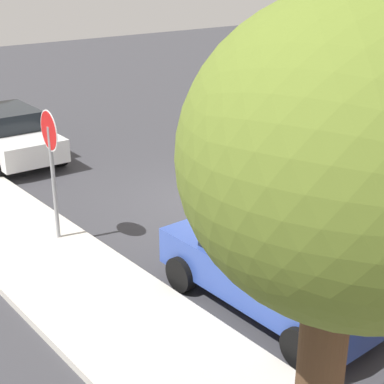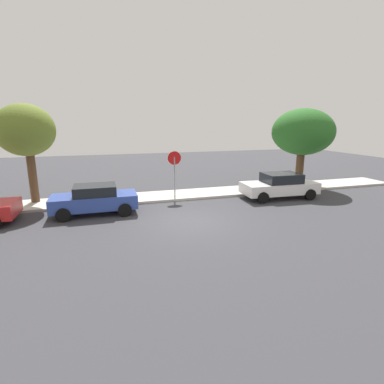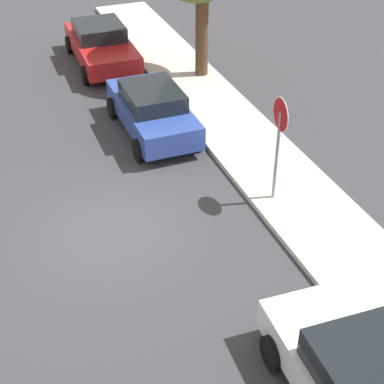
{
  "view_description": "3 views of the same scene",
  "coord_description": "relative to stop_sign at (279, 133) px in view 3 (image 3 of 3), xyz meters",
  "views": [
    {
      "loc": [
        -9.93,
        8.89,
        5.46
      ],
      "look_at": [
        -0.81,
        1.43,
        0.81
      ],
      "focal_mm": 55.0,
      "sensor_mm": 36.0,
      "label": 1
    },
    {
      "loc": [
        -3.67,
        -12.48,
        4.46
      ],
      "look_at": [
        0.46,
        1.17,
        1.07
      ],
      "focal_mm": 28.0,
      "sensor_mm": 36.0,
      "label": 2
    },
    {
      "loc": [
        10.62,
        -2.07,
        8.55
      ],
      "look_at": [
        0.54,
        1.85,
        1.0
      ],
      "focal_mm": 55.0,
      "sensor_mm": 36.0,
      "label": 3
    }
  ],
  "objects": [
    {
      "name": "parked_car_blue",
      "position": [
        -4.43,
        -1.67,
        -1.2
      ],
      "size": [
        4.04,
        1.94,
        1.44
      ],
      "color": "#2D479E",
      "rests_on": "ground_plane"
    },
    {
      "name": "ground_plane",
      "position": [
        -0.29,
        -4.09,
        -1.95
      ],
      "size": [
        60.0,
        60.0,
        0.0
      ],
      "primitive_type": "plane",
      "color": "#38383D"
    },
    {
      "name": "sidewalk_curb",
      "position": [
        -0.29,
        0.6,
        -1.88
      ],
      "size": [
        32.0,
        2.33,
        0.14
      ],
      "primitive_type": "cube",
      "color": "beige",
      "rests_on": "ground_plane"
    },
    {
      "name": "stop_sign",
      "position": [
        0.0,
        0.0,
        0.0
      ],
      "size": [
        0.81,
        0.09,
        2.81
      ],
      "color": "gray",
      "rests_on": "ground_plane"
    },
    {
      "name": "parked_car_red",
      "position": [
        -10.1,
        -1.78,
        -1.22
      ],
      "size": [
        4.56,
        2.18,
        1.44
      ],
      "color": "red",
      "rests_on": "ground_plane"
    }
  ]
}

